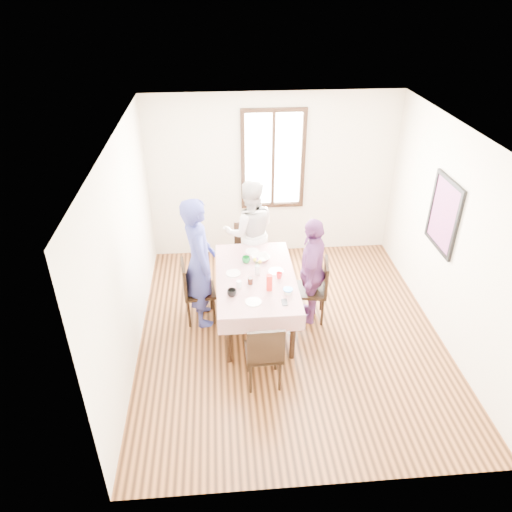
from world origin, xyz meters
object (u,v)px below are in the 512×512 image
chair_near (264,352)px  chair_left (199,291)px  chair_far (250,253)px  person_far (250,232)px  dining_table (256,300)px  person_right (311,271)px  person_left (199,262)px  chair_right (311,290)px

chair_near → chair_left: bearing=119.6°
chair_far → person_far: (-0.00, -0.02, 0.38)m
dining_table → person_right: bearing=3.9°
dining_table → chair_far: (-0.00, 1.12, 0.08)m
dining_table → chair_left: (-0.76, 0.15, 0.08)m
person_left → dining_table: bearing=-112.7°
chair_left → person_left: bearing=83.0°
dining_table → person_far: person_far is taller
dining_table → person_left: person_left is taller
chair_near → person_right: person_right is taller
chair_far → person_far: bearing=84.0°
person_far → dining_table: bearing=86.1°
chair_left → person_right: 1.54m
dining_table → person_right: 0.84m
person_far → person_right: size_ratio=1.08×
chair_far → person_right: bearing=118.8°
chair_far → person_right: size_ratio=0.59×
dining_table → person_far: bearing=90.0°
chair_right → chair_far: bearing=44.8°
chair_near → chair_right: bearing=55.6°
chair_far → person_right: 1.34m
dining_table → chair_left: chair_left is taller
person_far → person_right: 1.29m
chair_right → person_left: 1.58m
person_right → chair_left: bearing=-75.9°
dining_table → chair_near: (-0.00, -1.12, 0.08)m
chair_right → chair_far: 1.31m
chair_left → chair_right: (1.53, -0.10, 0.00)m
dining_table → person_left: bearing=168.4°
chair_near → person_right: size_ratio=0.59×
chair_left → chair_right: same height
chair_right → chair_far: size_ratio=1.00×
chair_left → person_right: person_right is taller
chair_left → person_far: 1.27m
dining_table → chair_near: chair_near is taller
dining_table → chair_left: bearing=168.7°
chair_right → person_right: size_ratio=0.59×
chair_left → person_right: bearing=79.1°
dining_table → chair_near: bearing=-90.0°
person_far → chair_near: bearing=86.1°
chair_right → person_left: (-1.50, 0.10, 0.46)m
chair_right → dining_table: bearing=103.1°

